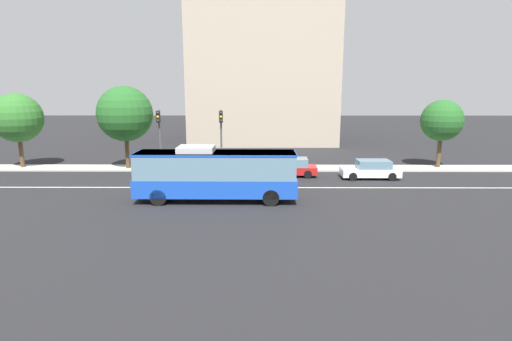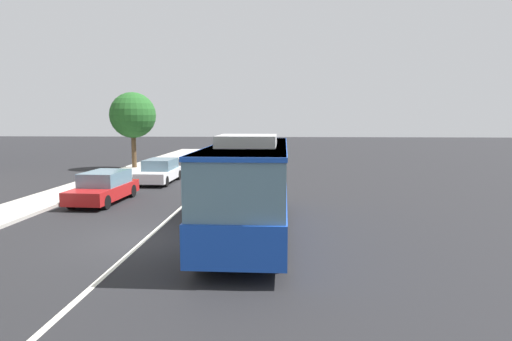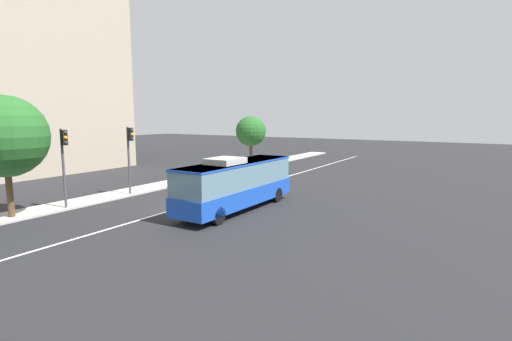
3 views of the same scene
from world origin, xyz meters
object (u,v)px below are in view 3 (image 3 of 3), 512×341
Objects in this scene: transit_bus at (236,182)px; traffic_light_near_corner at (64,155)px; traffic_light_mid_block at (130,149)px; sedan_red at (199,178)px; street_tree_kerbside_left at (251,131)px; street_tree_kerbside_right at (5,137)px; sedan_white at (248,170)px.

transit_bus is 11.01m from traffic_light_near_corner.
transit_bus is 9.45m from traffic_light_mid_block.
sedan_red is 0.88× the size of traffic_light_near_corner.
traffic_light_near_corner is 24.30m from street_tree_kerbside_left.
transit_bus is at bearing -150.35° from street_tree_kerbside_left.
street_tree_kerbside_right is at bearing 131.58° from transit_bus.
sedan_white is (6.33, -0.89, 0.00)m from sedan_red.
sedan_red is at bearing 66.00° from traffic_light_mid_block.
sedan_white is at bearing -149.95° from street_tree_kerbside_left.
street_tree_kerbside_left is (19.03, 1.29, 0.65)m from traffic_light_mid_block.
sedan_white is 20.94m from street_tree_kerbside_right.
sedan_red is at bearing -10.55° from street_tree_kerbside_right.
sedan_red and sedan_white have the same top height.
street_tree_kerbside_right is at bearing -9.27° from sedan_white.
traffic_light_near_corner reaches higher than transit_bus.
transit_bus is 13.26m from sedan_white.
transit_bus is 1.93× the size of traffic_light_mid_block.
transit_bus is at bearing 57.16° from sedan_red.
traffic_light_mid_block is at bearing -16.34° from sedan_red.
sedan_white is 0.75× the size of street_tree_kerbside_left.
transit_bus is 1.93× the size of traffic_light_near_corner.
street_tree_kerbside_right is at bearing -100.19° from traffic_light_mid_block.
street_tree_kerbside_left is (7.05, 4.08, 3.49)m from sedan_white.
traffic_light_near_corner is 3.36m from street_tree_kerbside_right.
transit_bus reaches higher than sedan_white.
street_tree_kerbside_left is at bearing -164.36° from sedan_red.
traffic_light_mid_block reaches higher than transit_bus.
traffic_light_mid_block is (-0.47, 9.28, 1.75)m from transit_bus.
street_tree_kerbside_right is at bearing -8.31° from sedan_red.
sedan_white is 12.63m from traffic_light_mid_block.
sedan_white is 0.63× the size of street_tree_kerbside_right.
street_tree_kerbside_right reaches higher than traffic_light_near_corner.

